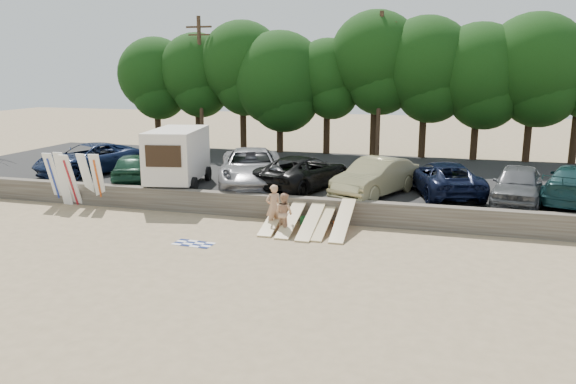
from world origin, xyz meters
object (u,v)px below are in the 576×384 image
car_1 (134,167)px  beachgoer_b (284,213)px  car_4 (376,177)px  car_2 (251,167)px  car_5 (443,178)px  car_3 (303,172)px  car_0 (89,159)px  beachgoer_a (273,207)px  cooler (305,220)px  box_trailer (177,154)px  car_6 (518,185)px

car_1 → beachgoer_b: (9.28, -4.43, -0.63)m
car_4 → car_2: bearing=-161.3°
car_1 → car_4: bearing=158.9°
car_5 → car_3: bearing=-12.7°
car_0 → beachgoer_a: size_ratio=3.26×
car_2 → beachgoer_b: bearing=-77.5°
car_2 → cooler: 5.40m
car_2 → car_5: bearing=-16.4°
box_trailer → car_2: (3.40, 1.04, -0.66)m
car_3 → cooler: (1.08, -3.67, -1.34)m
car_2 → car_3: (2.60, -0.00, -0.10)m
car_6 → box_trailer: bearing=-167.3°
car_6 → car_2: bearing=-171.5°
car_0 → beachgoer_b: (12.66, -5.58, -0.73)m
car_1 → car_2: car_2 is taller
beachgoer_b → car_3: bearing=-54.2°
box_trailer → car_4: 9.57m
box_trailer → car_2: 3.62m
car_2 → beachgoer_b: size_ratio=4.04×
car_4 → car_5: 3.11m
car_2 → car_3: bearing=-19.6°
car_4 → beachgoer_b: 5.46m
beachgoer_a → box_trailer: bearing=-73.3°
box_trailer → beachgoer_a: (6.00, -3.61, -1.35)m
car_3 → beachgoer_b: size_ratio=3.61×
beachgoer_a → car_4: bearing=-172.9°
car_2 → beachgoer_a: 5.37m
car_5 → car_6: size_ratio=1.16×
car_2 → car_3: size_ratio=1.12×
car_5 → cooler: (-5.38, -4.18, -1.30)m
car_1 → beachgoer_b: size_ratio=2.68×
car_4 → beachgoer_a: car_4 is taller
box_trailer → car_0: box_trailer is taller
car_3 → beachgoer_a: size_ratio=3.16×
car_1 → car_5: size_ratio=0.78×
car_4 → car_1: bearing=-155.9°
car_0 → car_6: (21.61, -0.87, -0.02)m
car_0 → beachgoer_b: bearing=-0.3°
box_trailer → car_0: bearing=155.0°
box_trailer → car_6: size_ratio=0.99×
car_5 → beachgoer_b: bearing=26.2°
beachgoer_a → cooler: (1.08, 0.97, -0.75)m
car_0 → beachgoer_a: 13.16m
car_3 → car_6: car_6 is taller
beachgoer_b → car_4: bearing=-93.8°
beachgoer_a → car_1: bearing=-67.1°
box_trailer → car_2: bearing=6.3°
car_6 → beachgoer_a: 10.46m
car_6 → beachgoer_a: (-9.52, -4.29, -0.60)m
car_3 → car_5: 6.48m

